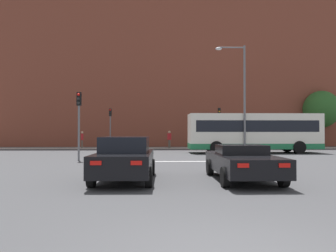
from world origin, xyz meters
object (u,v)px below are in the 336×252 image
object	(u,v)px
street_lamp_junction	(240,89)
pedestrian_walking_east	(82,138)
pedestrian_waiting	(169,138)
bus_crossing_lead	(253,132)
traffic_light_near_left	(79,114)
car_roadster_right	(242,162)
car_saloon_left	(125,158)
traffic_light_far_right	(219,121)
traffic_light_far_left	(110,122)
pedestrian_walking_west	(206,138)

from	to	relation	value
street_lamp_junction	pedestrian_walking_east	size ratio (longest dim) A/B	4.75
pedestrian_waiting	pedestrian_walking_east	bearing A→B (deg)	46.71
bus_crossing_lead	traffic_light_near_left	size ratio (longest dim) A/B	2.57
car_roadster_right	traffic_light_near_left	bearing A→B (deg)	132.83
car_saloon_left	traffic_light_far_right	size ratio (longest dim) A/B	1.07
traffic_light_far_right	pedestrian_walking_east	size ratio (longest dim) A/B	2.39
bus_crossing_lead	car_saloon_left	bearing A→B (deg)	148.97
pedestrian_waiting	traffic_light_far_left	bearing A→B (deg)	53.41
traffic_light_near_left	street_lamp_junction	distance (m)	12.47
car_saloon_left	street_lamp_junction	size ratio (longest dim) A/B	0.54
traffic_light_far_left	car_roadster_right	bearing A→B (deg)	-70.86
car_saloon_left	traffic_light_near_left	distance (m)	9.15
bus_crossing_lead	traffic_light_near_left	world-z (taller)	traffic_light_near_left
pedestrian_walking_east	traffic_light_near_left	bearing A→B (deg)	-6.03
traffic_light_far_right	pedestrian_walking_east	xyz separation A→B (m)	(-14.46, 1.02, -1.79)
car_roadster_right	bus_crossing_lead	distance (m)	15.69
pedestrian_walking_west	street_lamp_junction	bearing A→B (deg)	-58.42
car_roadster_right	street_lamp_junction	xyz separation A→B (m)	(3.39, 13.51, 4.40)
traffic_light_far_left	pedestrian_walking_east	world-z (taller)	traffic_light_far_left
car_roadster_right	car_saloon_left	bearing A→B (deg)	179.25
bus_crossing_lead	traffic_light_near_left	xyz separation A→B (m)	(-12.50, -6.66, 1.06)
pedestrian_waiting	street_lamp_junction	bearing A→B (deg)	167.35
traffic_light_near_left	car_roadster_right	bearing A→B (deg)	-47.01
car_saloon_left	pedestrian_walking_west	bearing A→B (deg)	75.88
traffic_light_near_left	pedestrian_waiting	xyz separation A→B (m)	(5.97, 14.86, -1.67)
traffic_light_far_left	traffic_light_far_right	bearing A→B (deg)	-0.80
traffic_light_far_left	street_lamp_junction	distance (m)	14.68
car_saloon_left	pedestrian_walking_east	world-z (taller)	pedestrian_walking_east
bus_crossing_lead	traffic_light_near_left	distance (m)	14.20
pedestrian_walking_east	pedestrian_walking_west	size ratio (longest dim) A/B	0.98
traffic_light_far_left	pedestrian_waiting	distance (m)	6.41
car_saloon_left	pedestrian_waiting	world-z (taller)	pedestrian_waiting
pedestrian_waiting	pedestrian_walking_west	world-z (taller)	pedestrian_waiting
car_saloon_left	street_lamp_junction	xyz separation A→B (m)	(7.50, 13.47, 4.27)
car_saloon_left	traffic_light_far_left	bearing A→B (deg)	100.46
traffic_light_near_left	car_saloon_left	bearing A→B (deg)	-66.47
traffic_light_far_left	traffic_light_near_left	bearing A→B (deg)	-89.24
bus_crossing_lead	traffic_light_far_left	bearing A→B (deg)	58.52
street_lamp_junction	traffic_light_far_left	bearing A→B (deg)	140.89
street_lamp_junction	pedestrian_walking_east	distance (m)	17.95
car_saloon_left	bus_crossing_lead	size ratio (longest dim) A/B	0.43
traffic_light_far_right	pedestrian_waiting	xyz separation A→B (m)	(-5.20, 0.59, -1.75)
car_saloon_left	car_roadster_right	bearing A→B (deg)	0.44
bus_crossing_lead	pedestrian_walking_west	xyz separation A→B (m)	(-2.50, 8.92, -0.63)
car_saloon_left	traffic_light_far_left	distance (m)	23.02
car_saloon_left	street_lamp_junction	bearing A→B (deg)	61.93
pedestrian_walking_east	car_roadster_right	bearing A→B (deg)	6.83
street_lamp_junction	pedestrian_walking_west	world-z (taller)	street_lamp_junction
street_lamp_junction	pedestrian_walking_east	bearing A→B (deg)	145.08
traffic_light_far_right	bus_crossing_lead	bearing A→B (deg)	-80.11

